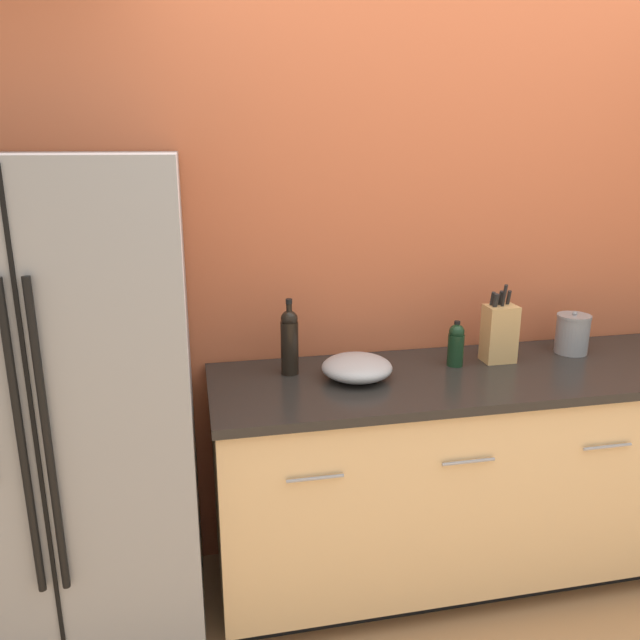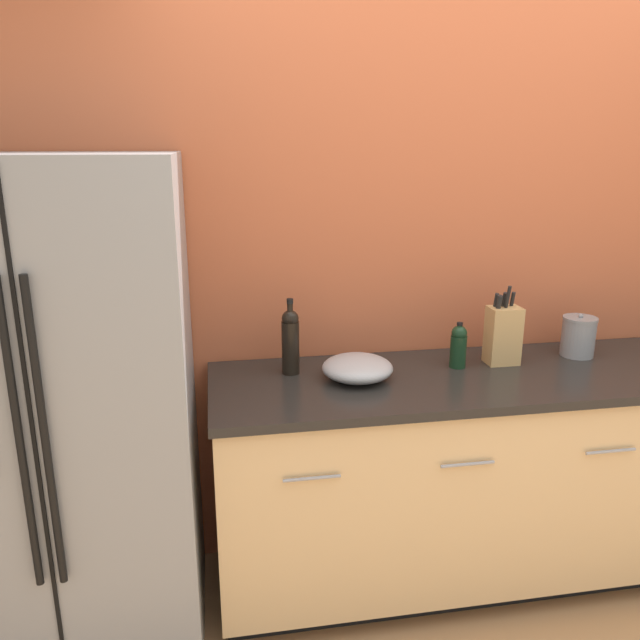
% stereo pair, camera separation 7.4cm
% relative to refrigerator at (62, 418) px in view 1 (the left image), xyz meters
% --- Properties ---
extents(wall_back, '(10.00, 0.05, 2.60)m').
position_rel_refrigerator_xyz_m(wall_back, '(1.55, 0.39, 0.41)').
color(wall_back, '#BC5B38').
rests_on(wall_back, ground_plane).
extents(counter_unit, '(2.36, 0.64, 0.93)m').
position_rel_refrigerator_xyz_m(counter_unit, '(1.68, 0.05, -0.42)').
color(counter_unit, black).
rests_on(counter_unit, ground_plane).
extents(refrigerator, '(0.89, 0.74, 1.79)m').
position_rel_refrigerator_xyz_m(refrigerator, '(0.00, 0.00, 0.00)').
color(refrigerator, gray).
rests_on(refrigerator, ground_plane).
extents(knife_block, '(0.13, 0.09, 0.33)m').
position_rel_refrigerator_xyz_m(knife_block, '(1.71, 0.14, 0.16)').
color(knife_block, tan).
rests_on(knife_block, counter_unit).
extents(wine_bottle, '(0.07, 0.07, 0.30)m').
position_rel_refrigerator_xyz_m(wine_bottle, '(0.83, 0.17, 0.18)').
color(wine_bottle, black).
rests_on(wine_bottle, counter_unit).
extents(oil_bottle, '(0.07, 0.07, 0.19)m').
position_rel_refrigerator_xyz_m(oil_bottle, '(1.51, 0.12, 0.13)').
color(oil_bottle, black).
rests_on(oil_bottle, counter_unit).
extents(steel_canister, '(0.14, 0.14, 0.19)m').
position_rel_refrigerator_xyz_m(steel_canister, '(2.07, 0.17, 0.13)').
color(steel_canister, gray).
rests_on(steel_canister, counter_unit).
extents(mixing_bowl, '(0.27, 0.27, 0.09)m').
position_rel_refrigerator_xyz_m(mixing_bowl, '(1.08, 0.06, 0.08)').
color(mixing_bowl, '#A3A3A5').
rests_on(mixing_bowl, counter_unit).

